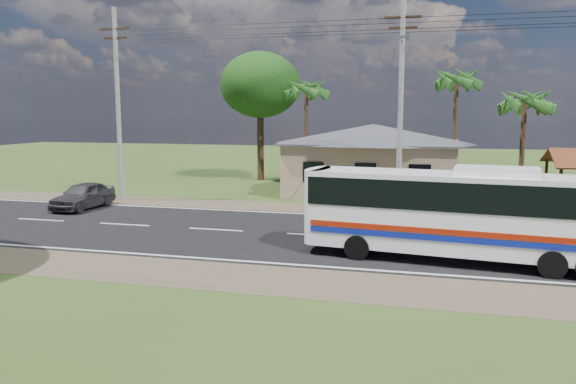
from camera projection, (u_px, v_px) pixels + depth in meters
The scene contains 10 objects.
ground at pixel (316, 236), 23.63m from camera, with size 120.00×120.00×0.00m, color #2C4016.
road at pixel (316, 235), 23.63m from camera, with size 120.00×16.00×0.03m.
house at pixel (373, 152), 35.46m from camera, with size 12.40×10.00×5.00m.
utility_poles at pixel (394, 100), 28.36m from camera, with size 32.80×2.22×11.00m.
palm_near at pixel (525, 102), 31.01m from camera, with size 2.80×2.80×6.70m.
palm_mid at pixel (457, 80), 35.98m from camera, with size 2.80×2.80×8.20m.
palm_far at pixel (307, 90), 39.00m from camera, with size 2.80×2.80×7.70m.
tree_behind_house at pixel (260, 85), 41.84m from camera, with size 6.00×6.00×9.61m.
coach_bus at pixel (467, 208), 19.19m from camera, with size 10.95×3.48×3.34m.
small_car at pixel (83, 195), 30.08m from camera, with size 1.70×4.21×1.44m, color #2B2B2E.
Camera 1 is at (4.64, -22.68, 5.19)m, focal length 35.00 mm.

